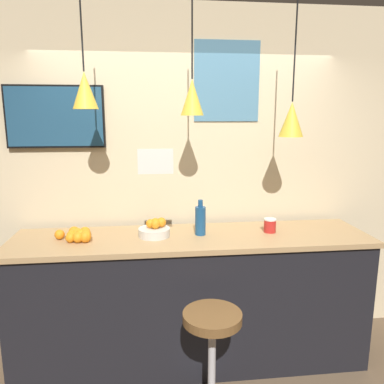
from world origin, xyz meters
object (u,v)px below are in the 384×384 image
Objects in this scene: fruit_bowl at (155,229)px; mounted_tv at (55,117)px; bar_stool at (212,350)px; juice_bottle at (200,220)px; spread_jar at (270,225)px.

mounted_tv is at bearing 154.69° from fruit_bowl.
fruit_bowl is at bearing 116.48° from bar_stool.
bar_stool is 3.18× the size of fruit_bowl.
juice_bottle reaches higher than spread_jar.
juice_bottle is at bearing 88.68° from bar_stool.
bar_stool is at bearing -91.32° from juice_bottle.
spread_jar is (0.57, 0.00, -0.06)m from juice_bottle.
juice_bottle is 0.36× the size of mounted_tv.
fruit_bowl is at bearing 179.51° from juice_bottle.
mounted_tv reaches higher than fruit_bowl.
fruit_bowl is 0.87× the size of juice_bottle.
mounted_tv reaches higher than spread_jar.
mounted_tv is (-1.12, 1.05, 1.47)m from bar_stool.
mounted_tv is at bearing 136.69° from bar_stool.
fruit_bowl is at bearing 179.81° from spread_jar.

